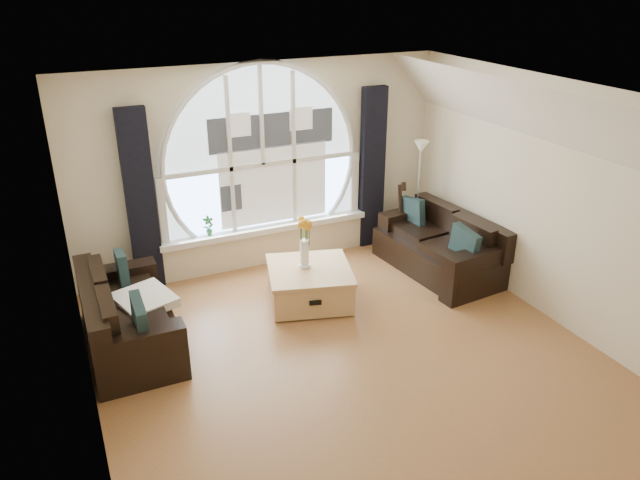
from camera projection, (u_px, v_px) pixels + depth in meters
The scene contains 21 objects.
ground at pixel (356, 365), 6.28m from camera, with size 5.00×5.50×0.01m, color brown.
ceiling at pixel (364, 102), 5.18m from camera, with size 5.00×5.50×0.01m, color silver.
wall_back at pixel (262, 167), 8.02m from camera, with size 5.00×0.01×2.70m, color beige.
wall_front at pixel (588, 431), 3.45m from camera, with size 5.00×0.01×2.70m, color beige.
wall_left at pixel (78, 302), 4.79m from camera, with size 0.01×5.50×2.70m, color beige.
wall_right at pixel (562, 207), 6.68m from camera, with size 0.01×5.50×2.70m, color beige.
attic_slope at pixel (555, 119), 6.16m from camera, with size 0.92×5.50×0.72m, color silver.
arched_window at pixel (262, 147), 7.88m from camera, with size 2.60×0.06×2.15m, color silver.
window_sill at pixel (267, 229), 8.28m from camera, with size 2.90×0.22×0.08m, color white.
window_frame at pixel (262, 148), 7.86m from camera, with size 2.76×0.08×2.15m, color white.
neighbor_house at pixel (273, 156), 7.98m from camera, with size 1.70×0.02×1.50m, color silver.
curtain_left at pixel (141, 202), 7.39m from camera, with size 0.35×0.12×2.30m, color black.
curtain_right at pixel (372, 169), 8.61m from camera, with size 0.35×0.12×2.30m, color black.
sofa_left at pixel (128, 313), 6.47m from camera, with size 0.88×1.75×0.78m, color black.
sofa_right at pixel (439, 243), 8.10m from camera, with size 0.89×1.77×0.79m, color black.
coffee_chest at pixel (310, 283), 7.42m from camera, with size 0.98×0.98×0.48m, color tan.
throw_blanket at pixel (144, 300), 6.52m from camera, with size 0.55×0.55×0.10m, color silver.
vase_flowers at pixel (304, 237), 7.22m from camera, with size 0.24×0.24×0.70m, color white.
floor_lamp at pixel (418, 197), 8.59m from camera, with size 0.24×0.24×1.60m, color #B2B2B2.
guitar at pixel (398, 216), 8.66m from camera, with size 0.36×0.24×1.06m, color olive.
potted_plant at pixel (209, 226), 7.91m from camera, with size 0.14×0.10×0.27m, color #1E6023.
Camera 1 is at (-2.50, -4.59, 3.74)m, focal length 34.28 mm.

